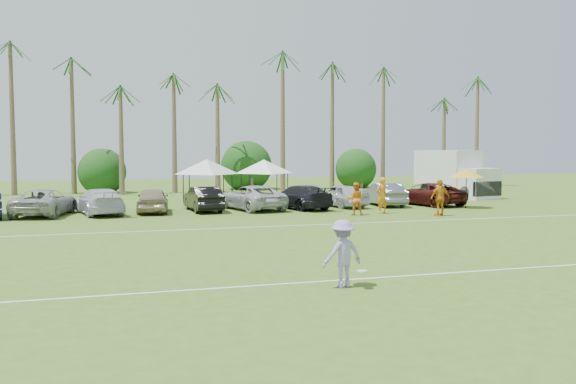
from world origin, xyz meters
name	(u,v)px	position (x,y,z in m)	size (l,w,h in m)	color
ground	(388,295)	(0.00, 0.00, 0.00)	(120.00, 120.00, 0.00)	#41611D
field_lines	(290,247)	(0.00, 8.00, 0.01)	(80.00, 12.10, 0.01)	white
palm_tree_2	(16,72)	(-12.00, 38.00, 9.21)	(2.40, 2.40, 10.90)	brown
palm_tree_3	(73,63)	(-8.00, 38.00, 10.06)	(2.40, 2.40, 11.90)	brown
palm_tree_4	(127,98)	(-4.00, 38.00, 7.48)	(2.40, 2.40, 8.90)	brown
palm_tree_5	(178,88)	(0.00, 38.00, 8.35)	(2.40, 2.40, 9.90)	brown
palm_tree_6	(227,79)	(4.00, 38.00, 9.21)	(2.40, 2.40, 10.90)	brown
palm_tree_7	(274,70)	(8.00, 38.00, 10.06)	(2.40, 2.40, 11.90)	brown
palm_tree_8	(330,102)	(13.00, 38.00, 7.48)	(2.40, 2.40, 8.90)	brown
palm_tree_9	(383,94)	(18.00, 38.00, 8.35)	(2.40, 2.40, 9.90)	brown
palm_tree_10	(433,85)	(23.00, 38.00, 9.21)	(2.40, 2.40, 10.90)	brown
palm_tree_11	(472,77)	(27.00, 38.00, 10.06)	(2.40, 2.40, 11.90)	brown
bush_tree_1	(102,170)	(-6.00, 39.00, 1.80)	(4.00, 4.00, 4.00)	brown
bush_tree_2	(249,169)	(6.00, 39.00, 1.80)	(4.00, 4.00, 4.00)	brown
bush_tree_3	(357,168)	(16.00, 39.00, 1.80)	(4.00, 4.00, 4.00)	brown
sideline_player_a	(382,195)	(8.33, 17.83, 0.99)	(0.73, 0.48, 1.99)	orange
sideline_player_b	(355,199)	(6.62, 17.47, 0.88)	(0.85, 0.66, 1.75)	orange
sideline_player_c	(440,198)	(10.72, 15.75, 0.97)	(1.14, 0.47, 1.95)	orange
box_truck	(455,172)	(18.70, 27.17, 1.81)	(3.58, 6.91, 3.39)	silver
canopy_tent_left	(207,159)	(0.23, 26.56, 2.87)	(4.14, 4.14, 3.35)	black
canopy_tent_right	(264,160)	(4.41, 28.07, 2.78)	(4.01, 4.01, 3.25)	black
market_umbrella	(466,173)	(14.52, 19.23, 2.08)	(2.08, 2.08, 2.31)	black
frisbee_player	(343,254)	(-0.71, 1.22, 0.88)	(1.24, 0.94, 1.76)	#9B90CC
parked_car_2	(44,202)	(-9.28, 22.10, 0.71)	(2.34, 5.08, 1.41)	#A3A4A5
parked_car_3	(100,201)	(-6.45, 21.83, 0.71)	(1.98, 4.87, 1.41)	silver
parked_car_4	(153,200)	(-3.63, 21.97, 0.71)	(1.67, 4.15, 1.41)	#9C8E6F
parked_car_5	(203,199)	(-0.80, 21.98, 0.71)	(1.50, 4.29, 1.41)	black
parked_car_6	(252,198)	(2.03, 21.94, 0.71)	(2.34, 5.08, 1.41)	silver
parked_car_7	(300,197)	(4.85, 21.64, 0.71)	(1.98, 4.87, 1.41)	black
parked_car_8	(342,195)	(7.68, 22.07, 0.71)	(1.67, 4.15, 1.41)	silver
parked_car_9	(384,194)	(10.51, 22.06, 0.71)	(1.50, 4.29, 1.41)	slate
parked_car_10	(428,194)	(13.33, 21.64, 0.71)	(2.34, 5.08, 1.41)	#4C1613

